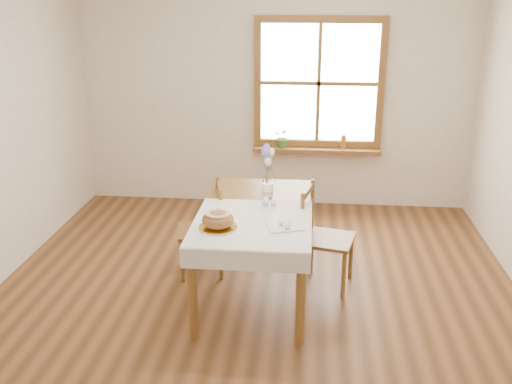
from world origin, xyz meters
TOP-DOWN VIEW (x-y plane):
  - ground at (0.00, 0.00)m, footprint 5.00×5.00m
  - room_walls at (0.00, 0.00)m, footprint 4.60×5.10m
  - window at (0.50, 2.47)m, footprint 1.46×0.08m
  - window_sill at (0.50, 2.40)m, footprint 1.46×0.20m
  - dining_table at (0.00, 0.30)m, footprint 0.90×1.60m
  - table_linen at (0.00, -0.00)m, footprint 0.91×0.99m
  - chair_left at (-0.53, 0.60)m, footprint 0.50×0.48m
  - chair_right at (0.60, 0.46)m, footprint 0.52×0.51m
  - bread_plate at (-0.24, -0.14)m, footprint 0.36×0.36m
  - bread_loaf at (-0.24, -0.14)m, footprint 0.24×0.24m
  - egg_napkin at (0.25, -0.07)m, footprint 0.32×0.29m
  - eggs at (0.25, -0.07)m, footprint 0.25×0.23m
  - salt_shaker at (0.08, 0.30)m, footprint 0.07×0.07m
  - pepper_shaker at (0.14, 0.31)m, footprint 0.05×0.05m
  - flower_vase at (0.07, 0.62)m, footprint 0.12×0.12m
  - lavender_bouquet at (0.07, 0.62)m, footprint 0.18×0.18m
  - potted_plant at (0.11, 2.40)m, footprint 0.28×0.29m
  - amber_bottle at (0.81, 2.40)m, footprint 0.07×0.07m

SIDE VIEW (x-z plane):
  - ground at x=0.00m, z-range 0.00..0.00m
  - chair_left at x=-0.53m, z-range 0.00..0.85m
  - chair_right at x=0.60m, z-range 0.00..0.90m
  - dining_table at x=0.00m, z-range 0.29..1.04m
  - window_sill at x=0.50m, z-range 0.66..0.71m
  - table_linen at x=0.00m, z-range 0.75..0.76m
  - egg_napkin at x=0.25m, z-range 0.76..0.77m
  - bread_plate at x=-0.24m, z-range 0.76..0.77m
  - eggs at x=0.25m, z-range 0.77..0.82m
  - amber_bottle at x=0.81m, z-range 0.71..0.88m
  - pepper_shaker at x=0.14m, z-range 0.76..0.84m
  - flower_vase at x=0.07m, z-range 0.75..0.86m
  - potted_plant at x=0.11m, z-range 0.71..0.90m
  - salt_shaker at x=0.08m, z-range 0.76..0.86m
  - bread_loaf at x=-0.24m, z-range 0.77..0.91m
  - lavender_bouquet at x=0.07m, z-range 0.86..1.20m
  - window at x=0.50m, z-range 0.72..2.18m
  - room_walls at x=0.00m, z-range 0.38..3.03m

